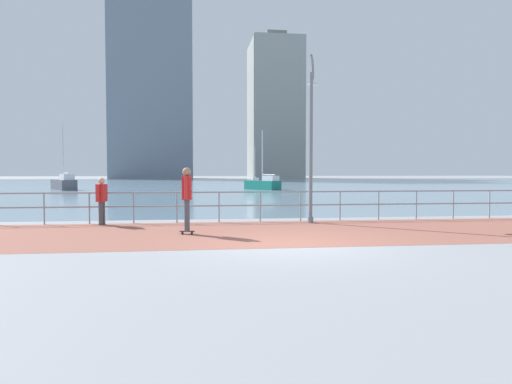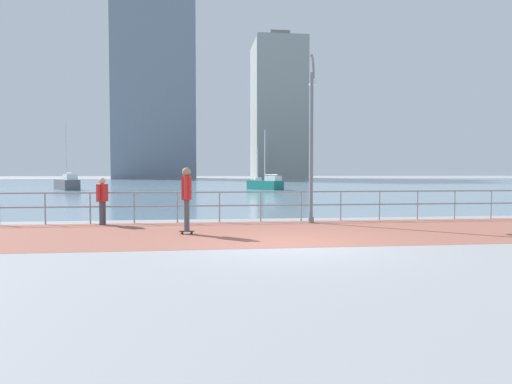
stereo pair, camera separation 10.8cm
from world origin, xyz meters
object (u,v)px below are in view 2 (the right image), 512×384
Objects in this scene: skateboarder at (187,194)px; sailboat_teal at (266,184)px; sailboat_gray at (258,183)px; lamppost at (312,131)px; bystander at (102,197)px; sailboat_red at (67,183)px.

sailboat_teal reaches higher than skateboarder.
skateboarder is at bearing -100.09° from sailboat_gray.
lamppost reaches higher than sailboat_gray.
skateboarder is 3.75m from bystander.
lamppost is 3.05× the size of skateboarder.
sailboat_teal is at bearing 85.01° from lamppost.
sailboat_gray is 18.95m from sailboat_red.
sailboat_teal is (9.20, 27.42, -0.36)m from bystander.
lamppost is 5.15m from skateboarder.
skateboarder is (-4.07, -2.47, -1.96)m from lamppost.
skateboarder is at bearing -102.18° from sailboat_teal.
sailboat_teal is (2.40, 27.52, -2.54)m from lamppost.
skateboarder is 37.72m from sailboat_gray.
lamppost is 1.29× the size of sailboat_gray.
sailboat_red reaches higher than sailboat_teal.
skateboarder is 34.18m from sailboat_red.
bystander is at bearing 179.15° from lamppost.
skateboarder is at bearing -70.03° from sailboat_red.
sailboat_gray is 7.14m from sailboat_teal.
sailboat_teal reaches higher than sailboat_gray.
lamppost is 27.75m from sailboat_teal.
sailboat_gray reaches higher than bystander.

